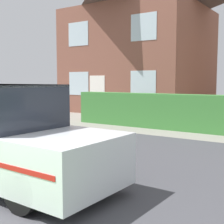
{
  "coord_description": "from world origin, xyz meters",
  "views": [
    {
      "loc": [
        3.42,
        -1.28,
        1.82
      ],
      "look_at": [
        -0.91,
        5.07,
        1.05
      ],
      "focal_mm": 50.0,
      "sensor_mm": 36.0,
      "label": 1
    }
  ],
  "objects": [
    {
      "name": "police_car",
      "position": [
        -1.37,
        2.18,
        0.83
      ],
      "size": [
        4.57,
        1.76,
        1.87
      ],
      "rotation": [
        0.0,
        0.0,
        -0.02
      ],
      "color": "black",
      "rests_on": "road_strip"
    },
    {
      "name": "house_left",
      "position": [
        -6.02,
        15.56,
        3.89
      ],
      "size": [
        7.85,
        6.96,
        7.65
      ],
      "color": "brown",
      "rests_on": "ground"
    },
    {
      "name": "garden_hedge",
      "position": [
        -1.3,
        9.55,
        0.67
      ],
      "size": [
        8.24,
        0.61,
        1.33
      ],
      "primitive_type": "cube",
      "color": "#3D7F38",
      "rests_on": "ground"
    },
    {
      "name": "road_strip",
      "position": [
        0.0,
        4.47,
        0.01
      ],
      "size": [
        28.0,
        6.97,
        0.01
      ],
      "primitive_type": "cube",
      "color": "#424247",
      "rests_on": "ground"
    }
  ]
}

